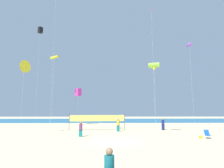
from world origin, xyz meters
name	(u,v)px	position (x,y,z in m)	size (l,w,h in m)	color
ground_plane	(115,141)	(0.00, 0.00, 0.00)	(120.00, 120.00, 0.00)	beige
ocean_band	(111,120)	(0.00, 33.27, 0.00)	(120.00, 20.00, 0.01)	#1E6B99
beachgoer_navy_shirt	(163,124)	(7.41, 9.08, 0.93)	(0.40, 0.40, 1.74)	navy
beachgoer_plum_shirt	(81,128)	(-3.76, 2.83, 0.90)	(0.38, 0.38, 1.68)	#19727A
beachgoer_mustard_shirt	(118,124)	(0.69, 7.55, 0.97)	(0.42, 0.42, 1.82)	#19727A
folding_beach_chair	(207,134)	(9.67, 1.26, 0.47)	(0.52, 0.65, 0.89)	#1959B2
volleyball_net	(97,119)	(-2.30, 9.21, 1.64)	(8.15, 0.92, 2.40)	#4C4C51
beach_handbag	(201,137)	(8.94, 1.27, 0.14)	(0.35, 0.18, 0.28)	gold
kite_yellow_tube	(55,57)	(-10.66, 14.51, 12.55)	(1.89, 1.51, 12.82)	silver
kite_yellow_delta	(24,67)	(-11.38, 4.68, 8.39)	(1.06, 1.59, 9.20)	silver
kite_magenta_diamond	(152,18)	(6.17, 8.78, 17.39)	(0.48, 0.48, 19.00)	silver
kite_magenta_box	(78,92)	(-6.60, 17.38, 6.36)	(1.28, 1.28, 7.09)	silver
kite_violet_inflatable	(189,45)	(13.94, 13.02, 14.53)	(0.92, 1.44, 14.94)	silver
kite_black_box	(40,30)	(-13.03, 13.15, 17.20)	(0.93, 0.93, 17.77)	silver
kite_lime_tube	(154,66)	(5.38, 5.29, 8.77)	(1.52, 1.06, 9.14)	silver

